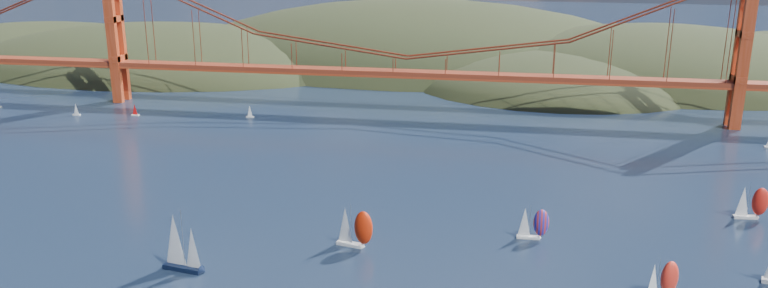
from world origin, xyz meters
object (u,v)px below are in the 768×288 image
racer_0 (354,227)px  racer_1 (661,280)px  sloop_navy (180,243)px  racer_3 (751,202)px  racer_rwb (532,223)px

racer_0 → racer_1: (65.49, -14.64, -0.54)m
sloop_navy → racer_3: 140.00m
racer_3 → racer_rwb: 59.10m
racer_1 → racer_3: (30.14, 48.35, 0.09)m
sloop_navy → racer_rwb: 80.92m
racer_1 → racer_3: racer_3 is taller
sloop_navy → racer_3: sloop_navy is taller
racer_1 → racer_rwb: 35.95m
racer_0 → racer_rwb: bearing=29.0°
sloop_navy → racer_3: (130.00, 51.94, -1.79)m
racer_0 → racer_1: bearing=0.7°
racer_1 → racer_3: 56.98m
racer_0 → racer_3: racer_0 is taller
racer_1 → sloop_navy: bearing=149.9°
racer_0 → racer_1: racer_0 is taller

